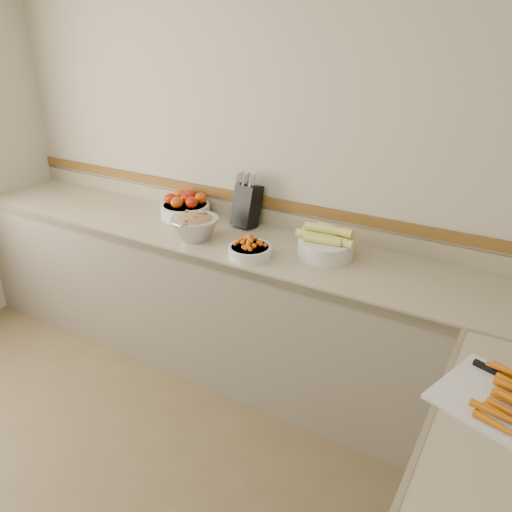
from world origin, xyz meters
The scene contains 8 objects.
back_wall centered at (0.00, 2.00, 1.30)m, with size 4.00×4.00×0.00m, color #B1AA92.
counter_back centered at (0.00, 1.68, 0.45)m, with size 4.00×0.65×1.08m.
knife_block centered at (-0.04, 1.90, 1.04)m, with size 0.17×0.20×0.35m.
tomato_bowl centered at (-0.48, 1.84, 0.97)m, with size 0.32×0.32×0.16m.
cherry_tomato_bowl centered at (0.21, 1.51, 0.94)m, with size 0.24×0.24×0.13m.
corn_bowl centered at (0.57, 1.73, 0.97)m, with size 0.34×0.31×0.18m.
rhubarb_bowl centered at (-0.19, 1.56, 0.98)m, with size 0.28×0.28×0.16m.
cutting_board centered at (1.58, 0.94, 0.92)m, with size 0.54×0.48×0.07m.
Camera 1 is at (1.51, -0.60, 2.05)m, focal length 35.00 mm.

